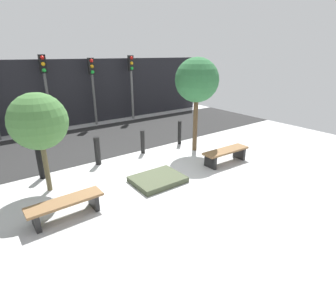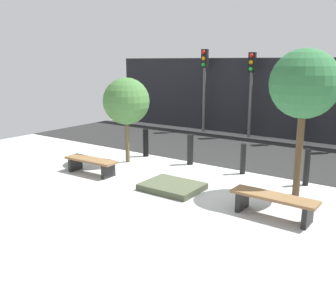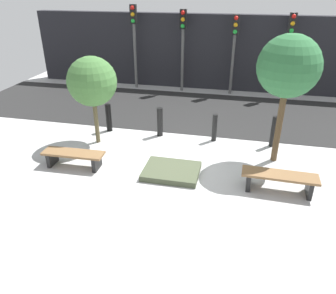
# 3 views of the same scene
# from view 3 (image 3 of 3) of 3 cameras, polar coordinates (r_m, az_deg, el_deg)

# --- Properties ---
(ground_plane) EXTENTS (18.00, 18.00, 0.00)m
(ground_plane) POSITION_cam_3_polar(r_m,az_deg,el_deg) (8.71, 1.06, -3.61)
(ground_plane) COLOR #B0B0B0
(road_strip) EXTENTS (18.00, 4.41, 0.01)m
(road_strip) POSITION_cam_3_polar(r_m,az_deg,el_deg) (12.61, 5.15, 6.27)
(road_strip) COLOR #242424
(road_strip) RESTS_ON ground
(building_facade) EXTENTS (16.20, 0.50, 3.21)m
(building_facade) POSITION_cam_3_polar(r_m,az_deg,el_deg) (15.27, 7.19, 16.05)
(building_facade) COLOR black
(building_facade) RESTS_ON ground
(bench_left) EXTENTS (1.64, 0.51, 0.43)m
(bench_left) POSITION_cam_3_polar(r_m,az_deg,el_deg) (8.97, -16.11, -1.56)
(bench_left) COLOR black
(bench_left) RESTS_ON ground
(bench_right) EXTENTS (1.73, 0.52, 0.46)m
(bench_right) POSITION_cam_3_polar(r_m,az_deg,el_deg) (8.04, 18.80, -5.29)
(bench_right) COLOR black
(bench_right) RESTS_ON ground
(planter_bed) EXTENTS (1.41, 1.10, 0.15)m
(planter_bed) POSITION_cam_3_polar(r_m,az_deg,el_deg) (8.41, 0.62, -4.24)
(planter_bed) COLOR #424A34
(planter_bed) RESTS_ON ground
(tree_behind_left_bench) EXTENTS (1.41, 1.41, 2.60)m
(tree_behind_left_bench) POSITION_cam_3_polar(r_m,az_deg,el_deg) (9.67, -13.09, 10.99)
(tree_behind_left_bench) COLOR brown
(tree_behind_left_bench) RESTS_ON ground
(tree_behind_right_bench) EXTENTS (1.54, 1.54, 3.36)m
(tree_behind_right_bench) POSITION_cam_3_polar(r_m,az_deg,el_deg) (8.65, 20.27, 12.89)
(tree_behind_right_bench) COLOR #4D3A24
(tree_behind_right_bench) RESTS_ON ground
(bollard_far_left) EXTENTS (0.18, 0.18, 0.91)m
(bollard_far_left) POSITION_cam_3_polar(r_m,az_deg,el_deg) (10.87, -10.29, 5.04)
(bollard_far_left) COLOR black
(bollard_far_left) RESTS_ON ground
(bollard_left) EXTENTS (0.19, 0.19, 0.93)m
(bollard_left) POSITION_cam_3_polar(r_m,az_deg,el_deg) (10.35, -1.43, 4.38)
(bollard_left) COLOR black
(bollard_left) RESTS_ON ground
(bollard_center) EXTENTS (0.15, 0.15, 0.85)m
(bollard_center) POSITION_cam_3_polar(r_m,az_deg,el_deg) (10.11, 8.10, 3.32)
(bollard_center) COLOR black
(bollard_center) RESTS_ON ground
(bollard_right) EXTENTS (0.14, 0.14, 0.95)m
(bollard_right) POSITION_cam_3_polar(r_m,az_deg,el_deg) (10.13, 17.84, 2.57)
(bollard_right) COLOR black
(bollard_right) RESTS_ON ground
(traffic_light_west) EXTENTS (0.28, 0.27, 3.57)m
(traffic_light_west) POSITION_cam_3_polar(r_m,az_deg,el_deg) (15.10, -5.94, 19.33)
(traffic_light_west) COLOR #565656
(traffic_light_west) RESTS_ON ground
(traffic_light_mid_west) EXTENTS (0.28, 0.27, 3.42)m
(traffic_light_mid_west) POSITION_cam_3_polar(r_m,az_deg,el_deg) (14.58, 2.60, 18.77)
(traffic_light_mid_west) COLOR #545454
(traffic_light_mid_west) RESTS_ON ground
(traffic_light_mid_east) EXTENTS (0.28, 0.27, 3.26)m
(traffic_light_mid_east) POSITION_cam_3_polar(r_m,az_deg,el_deg) (14.37, 11.48, 17.76)
(traffic_light_mid_east) COLOR #515151
(traffic_light_mid_east) RESTS_ON ground
(traffic_light_east) EXTENTS (0.28, 0.27, 3.36)m
(traffic_light_east) POSITION_cam_3_polar(r_m,az_deg,el_deg) (14.46, 20.42, 17.00)
(traffic_light_east) COLOR slate
(traffic_light_east) RESTS_ON ground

